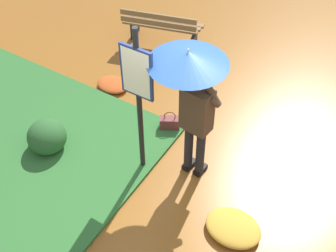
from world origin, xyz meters
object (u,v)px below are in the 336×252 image
info_sign_post (138,89)px  handbag (170,124)px  park_bench (162,28)px  person_with_umbrella (192,84)px

info_sign_post → handbag: bearing=-86.2°
info_sign_post → park_bench: info_sign_post is taller
info_sign_post → person_with_umbrella: bearing=-152.2°
person_with_umbrella → info_sign_post: size_ratio=0.89×
handbag → park_bench: bearing=-55.1°
handbag → park_bench: park_bench is taller
park_bench → info_sign_post: bearing=116.5°
person_with_umbrella → park_bench: (1.89, -2.35, -1.15)m
park_bench → handbag: bearing=124.9°
handbag → info_sign_post: bearing=93.8°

